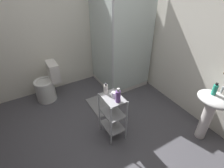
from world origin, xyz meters
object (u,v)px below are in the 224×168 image
pedestal_sink (210,108)px  hand_soap_bottle (215,89)px  shower_stall (119,66)px  conditioner_bottle_purple (118,96)px  storage_cart (113,114)px  lotion_bottle_white (106,89)px  bath_mat (101,105)px  toilet (47,85)px  rinse_cup (114,95)px

pedestal_sink → hand_soap_bottle: size_ratio=4.51×
shower_stall → pedestal_sink: (1.92, 0.33, 0.12)m
conditioner_bottle_purple → hand_soap_bottle: bearing=62.7°
shower_stall → storage_cart: (1.18, -0.84, -0.03)m
lotion_bottle_white → bath_mat: lotion_bottle_white is taller
toilet → storage_cart: toilet is taller
hand_soap_bottle → bath_mat: size_ratio=0.30×
toilet → conditioner_bottle_purple: bearing=22.6°
storage_cart → bath_mat: (-0.71, 0.16, -0.43)m
storage_cart → bath_mat: size_ratio=1.23×
storage_cart → lotion_bottle_white: lotion_bottle_white is taller
lotion_bottle_white → bath_mat: size_ratio=0.29×
shower_stall → pedestal_sink: bearing=9.7°
storage_cart → rinse_cup: (0.00, 0.02, 0.35)m
hand_soap_bottle → bath_mat: (-1.41, -1.00, -0.88)m
toilet → bath_mat: bearing=47.3°
pedestal_sink → lotion_bottle_white: size_ratio=4.71×
toilet → storage_cart: 1.57m
storage_cart → lotion_bottle_white: (-0.13, -0.04, 0.38)m
lotion_bottle_white → rinse_cup: lotion_bottle_white is taller
bath_mat → shower_stall: bearing=124.8°
pedestal_sink → rinse_cup: bearing=-122.4°
shower_stall → toilet: size_ratio=2.63×
conditioner_bottle_purple → shower_stall: bearing=147.3°
shower_stall → bath_mat: shower_stall is taller
storage_cart → conditioner_bottle_purple: 0.41m
conditioner_bottle_purple → rinse_cup: (-0.11, -0.00, -0.05)m
pedestal_sink → bath_mat: bearing=-145.1°
conditioner_bottle_purple → lotion_bottle_white: 0.25m
hand_soap_bottle → storage_cart: bearing=-121.1°
storage_cart → rinse_cup: 0.35m
pedestal_sink → conditioner_bottle_purple: bearing=-118.5°
hand_soap_bottle → conditioner_bottle_purple: (-0.59, -1.15, -0.06)m
lotion_bottle_white → conditioner_bottle_purple: bearing=12.1°
lotion_bottle_white → shower_stall: bearing=140.1°
conditioner_bottle_purple → bath_mat: size_ratio=0.36×
pedestal_sink → conditioner_bottle_purple: conditioner_bottle_purple is taller
rinse_cup → bath_mat: 1.06m
conditioner_bottle_purple → bath_mat: bearing=169.9°
bath_mat → pedestal_sink: bearing=34.9°
storage_cart → hand_soap_bottle: hand_soap_bottle is taller
rinse_cup → lotion_bottle_white: bearing=-159.6°
pedestal_sink → rinse_cup: size_ratio=9.16×
toilet → pedestal_sink: bearing=39.6°
toilet → lotion_bottle_white: 1.52m
pedestal_sink → toilet: (-2.17, -1.80, -0.26)m
toilet → rinse_cup: rinse_cup is taller
storage_cart → bath_mat: storage_cart is taller
pedestal_sink → toilet: 2.83m
pedestal_sink → conditioner_bottle_purple: 1.34m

